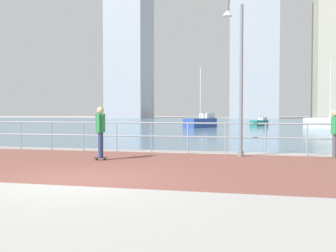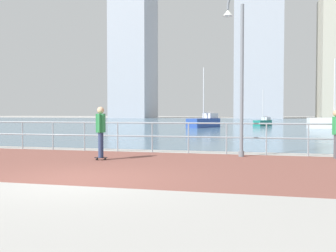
{
  "view_description": "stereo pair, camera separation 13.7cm",
  "coord_description": "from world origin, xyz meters",
  "px_view_note": "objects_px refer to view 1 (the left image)",
  "views": [
    {
      "loc": [
        3.81,
        -7.68,
        1.51
      ],
      "look_at": [
        1.21,
        3.63,
        1.1
      ],
      "focal_mm": 40.21,
      "sensor_mm": 36.0,
      "label": 1
    },
    {
      "loc": [
        3.94,
        -7.64,
        1.51
      ],
      "look_at": [
        1.21,
        3.63,
        1.1
      ],
      "focal_mm": 40.21,
      "sensor_mm": 36.0,
      "label": 2
    }
  ],
  "objects_px": {
    "sailboat_red": "(201,122)",
    "sailboat_yellow": "(260,122)",
    "sailboat_ivory": "(332,122)",
    "skateboarder": "(100,128)",
    "lamppost": "(237,64)",
    "bystander": "(335,130)"
  },
  "relations": [
    {
      "from": "sailboat_red",
      "to": "lamppost",
      "type": "bearing_deg",
      "value": -79.35
    },
    {
      "from": "lamppost",
      "to": "sailboat_ivory",
      "type": "height_order",
      "value": "sailboat_ivory"
    },
    {
      "from": "sailboat_red",
      "to": "sailboat_yellow",
      "type": "distance_m",
      "value": 8.87
    },
    {
      "from": "sailboat_ivory",
      "to": "skateboarder",
      "type": "bearing_deg",
      "value": -113.56
    },
    {
      "from": "skateboarder",
      "to": "bystander",
      "type": "relative_size",
      "value": 1.07
    },
    {
      "from": "bystander",
      "to": "sailboat_red",
      "type": "relative_size",
      "value": 0.26
    },
    {
      "from": "sailboat_ivory",
      "to": "lamppost",
      "type": "bearing_deg",
      "value": -107.16
    },
    {
      "from": "bystander",
      "to": "sailboat_red",
      "type": "bearing_deg",
      "value": 107.66
    },
    {
      "from": "skateboarder",
      "to": "sailboat_ivory",
      "type": "distance_m",
      "value": 30.16
    },
    {
      "from": "lamppost",
      "to": "sailboat_red",
      "type": "bearing_deg",
      "value": 100.65
    },
    {
      "from": "sailboat_ivory",
      "to": "sailboat_red",
      "type": "distance_m",
      "value": 12.61
    },
    {
      "from": "lamppost",
      "to": "bystander",
      "type": "relative_size",
      "value": 3.62
    },
    {
      "from": "sailboat_ivory",
      "to": "sailboat_red",
      "type": "relative_size",
      "value": 1.1
    },
    {
      "from": "sailboat_red",
      "to": "bystander",
      "type": "bearing_deg",
      "value": -72.34
    },
    {
      "from": "lamppost",
      "to": "sailboat_yellow",
      "type": "relative_size",
      "value": 1.39
    },
    {
      "from": "skateboarder",
      "to": "lamppost",
      "type": "bearing_deg",
      "value": 26.54
    },
    {
      "from": "sailboat_yellow",
      "to": "skateboarder",
      "type": "bearing_deg",
      "value": -99.0
    },
    {
      "from": "lamppost",
      "to": "skateboarder",
      "type": "xyz_separation_m",
      "value": [
        -4.16,
        -2.08,
        -2.18
      ]
    },
    {
      "from": "sailboat_ivory",
      "to": "sailboat_red",
      "type": "height_order",
      "value": "sailboat_ivory"
    },
    {
      "from": "sailboat_ivory",
      "to": "bystander",
      "type": "bearing_deg",
      "value": -100.48
    },
    {
      "from": "lamppost",
      "to": "sailboat_red",
      "type": "height_order",
      "value": "sailboat_red"
    },
    {
      "from": "sailboat_yellow",
      "to": "bystander",
      "type": "bearing_deg",
      "value": -86.32
    }
  ]
}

